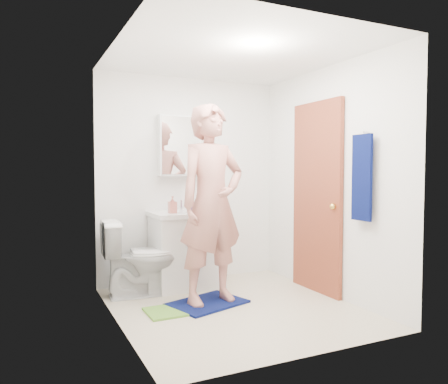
{
  "coord_description": "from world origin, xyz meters",
  "views": [
    {
      "loc": [
        -1.85,
        -3.68,
        1.33
      ],
      "look_at": [
        0.0,
        0.25,
        1.1
      ],
      "focal_mm": 35.0,
      "sensor_mm": 36.0,
      "label": 1
    }
  ],
  "objects_px": {
    "toilet": "(141,257)",
    "man": "(212,203)",
    "towel": "(362,178)",
    "toothbrush_cup": "(195,206)",
    "vanity_cabinet": "(187,251)",
    "soap_dispenser": "(172,205)",
    "medicine_cabinet": "(179,146)"
  },
  "relations": [
    {
      "from": "toilet",
      "to": "man",
      "type": "height_order",
      "value": "man"
    },
    {
      "from": "towel",
      "to": "man",
      "type": "bearing_deg",
      "value": 146.12
    },
    {
      "from": "towel",
      "to": "toothbrush_cup",
      "type": "xyz_separation_m",
      "value": [
        -1.05,
        1.55,
        -0.35
      ]
    },
    {
      "from": "towel",
      "to": "toilet",
      "type": "distance_m",
      "value": 2.36
    },
    {
      "from": "vanity_cabinet",
      "to": "soap_dispenser",
      "type": "xyz_separation_m",
      "value": [
        -0.19,
        -0.08,
        0.54
      ]
    },
    {
      "from": "soap_dispenser",
      "to": "toothbrush_cup",
      "type": "relative_size",
      "value": 1.41
    },
    {
      "from": "toothbrush_cup",
      "to": "medicine_cabinet",
      "type": "bearing_deg",
      "value": 127.65
    },
    {
      "from": "toothbrush_cup",
      "to": "soap_dispenser",
      "type": "bearing_deg",
      "value": -155.62
    },
    {
      "from": "medicine_cabinet",
      "to": "man",
      "type": "relative_size",
      "value": 0.36
    },
    {
      "from": "soap_dispenser",
      "to": "medicine_cabinet",
      "type": "bearing_deg",
      "value": 58.16
    },
    {
      "from": "soap_dispenser",
      "to": "toothbrush_cup",
      "type": "xyz_separation_m",
      "value": [
        0.32,
        0.14,
        -0.04
      ]
    },
    {
      "from": "toilet",
      "to": "soap_dispenser",
      "type": "distance_m",
      "value": 0.65
    },
    {
      "from": "medicine_cabinet",
      "to": "toothbrush_cup",
      "type": "xyz_separation_m",
      "value": [
        0.13,
        -0.16,
        -0.7
      ]
    },
    {
      "from": "medicine_cabinet",
      "to": "vanity_cabinet",
      "type": "bearing_deg",
      "value": -90.0
    },
    {
      "from": "towel",
      "to": "soap_dispenser",
      "type": "relative_size",
      "value": 4.33
    },
    {
      "from": "soap_dispenser",
      "to": "toothbrush_cup",
      "type": "height_order",
      "value": "soap_dispenser"
    },
    {
      "from": "medicine_cabinet",
      "to": "soap_dispenser",
      "type": "xyz_separation_m",
      "value": [
        -0.19,
        -0.31,
        -0.66
      ]
    },
    {
      "from": "towel",
      "to": "medicine_cabinet",
      "type": "bearing_deg",
      "value": 124.61
    },
    {
      "from": "man",
      "to": "vanity_cabinet",
      "type": "bearing_deg",
      "value": 81.15
    },
    {
      "from": "medicine_cabinet",
      "to": "soap_dispenser",
      "type": "height_order",
      "value": "medicine_cabinet"
    },
    {
      "from": "toilet",
      "to": "medicine_cabinet",
      "type": "bearing_deg",
      "value": -54.32
    },
    {
      "from": "vanity_cabinet",
      "to": "toilet",
      "type": "relative_size",
      "value": 0.99
    },
    {
      "from": "toothbrush_cup",
      "to": "towel",
      "type": "bearing_deg",
      "value": -55.73
    },
    {
      "from": "soap_dispenser",
      "to": "man",
      "type": "height_order",
      "value": "man"
    },
    {
      "from": "soap_dispenser",
      "to": "man",
      "type": "distance_m",
      "value": 0.65
    },
    {
      "from": "towel",
      "to": "man",
      "type": "relative_size",
      "value": 0.41
    },
    {
      "from": "vanity_cabinet",
      "to": "man",
      "type": "relative_size",
      "value": 0.41
    },
    {
      "from": "vanity_cabinet",
      "to": "man",
      "type": "height_order",
      "value": "man"
    },
    {
      "from": "medicine_cabinet",
      "to": "man",
      "type": "bearing_deg",
      "value": -89.57
    },
    {
      "from": "toilet",
      "to": "soap_dispenser",
      "type": "bearing_deg",
      "value": -80.34
    },
    {
      "from": "man",
      "to": "soap_dispenser",
      "type": "bearing_deg",
      "value": 98.47
    },
    {
      "from": "toothbrush_cup",
      "to": "toilet",
      "type": "bearing_deg",
      "value": -165.08
    }
  ]
}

